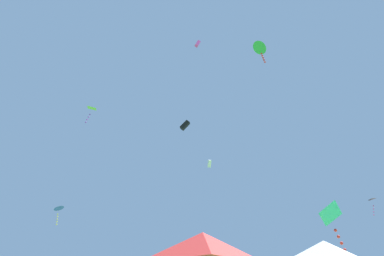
# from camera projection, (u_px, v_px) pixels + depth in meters

# --- Properties ---
(canopy_tent_white) EXTENTS (3.22, 3.22, 3.45)m
(canopy_tent_white) POSITION_uv_depth(u_px,v_px,m) (326.00, 255.00, 11.18)
(canopy_tent_white) COLOR #9E9EA3
(canopy_tent_white) RESTS_ON ground
(canopy_tent_red) EXTENTS (3.55, 3.55, 3.80)m
(canopy_tent_red) POSITION_uv_depth(u_px,v_px,m) (203.00, 247.00, 11.49)
(canopy_tent_red) COLOR #9E9EA3
(canopy_tent_red) RESTS_ON ground
(kite_blue_delta) EXTENTS (1.08, 1.11, 1.84)m
(kite_blue_delta) POSITION_uv_depth(u_px,v_px,m) (59.00, 209.00, 29.24)
(kite_blue_delta) COLOR blue
(kite_green_delta) EXTENTS (1.54, 1.73, 3.10)m
(kite_green_delta) POSITION_uv_depth(u_px,v_px,m) (260.00, 48.00, 30.42)
(kite_green_delta) COLOR green
(kite_lime_diamond) EXTENTS (1.25, 1.23, 2.03)m
(kite_lime_diamond) POSITION_uv_depth(u_px,v_px,m) (92.00, 109.00, 27.34)
(kite_lime_diamond) COLOR #75D138
(kite_black_diamond) EXTENTS (0.94, 0.88, 1.54)m
(kite_black_diamond) POSITION_uv_depth(u_px,v_px,m) (372.00, 200.00, 24.99)
(kite_black_diamond) COLOR black
(kite_magenta_box) EXTENTS (0.72, 0.54, 0.92)m
(kite_magenta_box) POSITION_uv_depth(u_px,v_px,m) (198.00, 44.00, 32.43)
(kite_magenta_box) COLOR #D6389E
(kite_cyan_diamond) EXTENTS (1.13, 1.43, 3.17)m
(kite_cyan_diamond) POSITION_uv_depth(u_px,v_px,m) (331.00, 216.00, 18.75)
(kite_cyan_diamond) COLOR #2DB7CC
(kite_white_box) EXTENTS (0.44, 0.78, 0.91)m
(kite_white_box) POSITION_uv_depth(u_px,v_px,m) (209.00, 164.00, 34.73)
(kite_white_box) COLOR white
(kite_black_box) EXTENTS (1.41, 0.80, 1.38)m
(kite_black_box) POSITION_uv_depth(u_px,v_px,m) (185.00, 125.00, 39.17)
(kite_black_box) COLOR black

